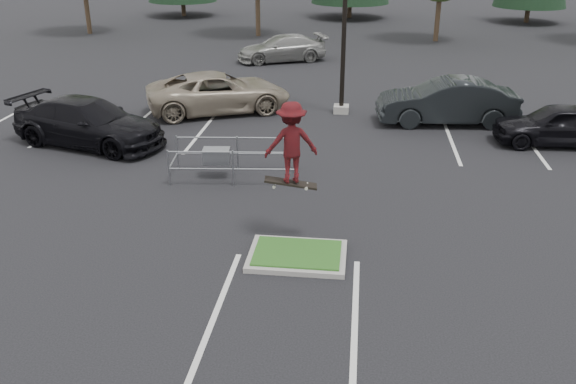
# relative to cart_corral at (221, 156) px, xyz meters

# --- Properties ---
(ground) EXTENTS (120.00, 120.00, 0.00)m
(ground) POSITION_rel_cart_corral_xyz_m (2.78, -4.61, -0.67)
(ground) COLOR black
(ground) RESTS_ON ground
(grass_median) EXTENTS (2.20, 1.60, 0.16)m
(grass_median) POSITION_rel_cart_corral_xyz_m (2.78, -4.61, -0.59)
(grass_median) COLOR #A5A099
(grass_median) RESTS_ON ground
(stall_lines) EXTENTS (22.62, 17.60, 0.01)m
(stall_lines) POSITION_rel_cart_corral_xyz_m (1.43, 1.41, -0.67)
(stall_lines) COLOR silver
(stall_lines) RESTS_ON ground
(cart_corral) EXTENTS (3.89, 1.73, 1.07)m
(cart_corral) POSITION_rel_cart_corral_xyz_m (0.00, 0.00, 0.00)
(cart_corral) COLOR gray
(cart_corral) RESTS_ON ground
(skateboarder) EXTENTS (1.37, 1.01, 2.06)m
(skateboarder) POSITION_rel_cart_corral_xyz_m (2.51, -3.61, 1.73)
(skateboarder) COLOR black
(skateboarder) RESTS_ON ground
(car_l_tan) EXTENTS (6.31, 4.72, 1.59)m
(car_l_tan) POSITION_rel_cart_corral_xyz_m (-1.72, 6.89, 0.12)
(car_l_tan) COLOR gray
(car_l_tan) RESTS_ON ground
(car_l_black) EXTENTS (5.86, 3.65, 1.58)m
(car_l_black) POSITION_rel_cart_corral_xyz_m (-5.22, 2.39, 0.12)
(car_l_black) COLOR black
(car_l_black) RESTS_ON ground
(car_r_charc) EXTENTS (5.33, 2.28, 1.71)m
(car_r_charc) POSITION_rel_cart_corral_xyz_m (7.28, 6.41, 0.18)
(car_r_charc) COLOR black
(car_r_charc) RESTS_ON ground
(car_r_black) EXTENTS (4.29, 1.87, 1.44)m
(car_r_black) POSITION_rel_cart_corral_xyz_m (10.78, 4.32, 0.05)
(car_r_black) COLOR black
(car_r_black) RESTS_ON ground
(car_far_silver) EXTENTS (5.34, 3.77, 1.43)m
(car_far_silver) POSITION_rel_cart_corral_xyz_m (-0.37, 17.39, 0.04)
(car_far_silver) COLOR gray
(car_far_silver) RESTS_ON ground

